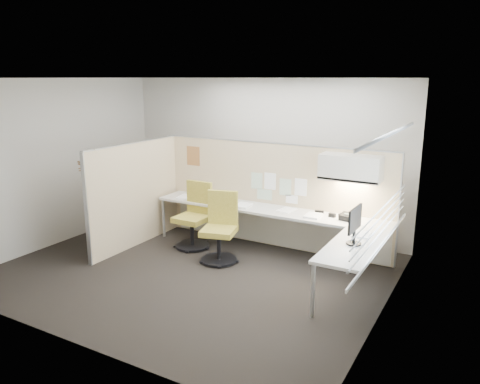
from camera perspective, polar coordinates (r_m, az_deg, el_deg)
The scene contains 27 objects.
floor at distance 7.12m, azimuth -5.72°, elevation -9.53°, with size 5.50×4.50×0.01m, color black.
ceiling at distance 6.54m, azimuth -6.32°, elevation 13.69°, with size 5.50×4.50×0.01m, color white.
wall_back at distance 8.59m, azimuth 2.69°, elevation 4.36°, with size 5.50×0.02×2.80m, color beige.
wall_front at distance 5.09m, azimuth -20.78°, elevation -3.21°, with size 5.50×0.02×2.80m, color beige.
wall_left at distance 8.56m, azimuth -21.26°, elevation 3.40°, with size 0.02×4.50×2.80m, color beige.
wall_right at distance 5.61m, azimuth 17.61°, elevation -1.40°, with size 0.02×4.50×2.80m, color beige.
window_pane at distance 5.58m, azimuth 17.47°, elevation 0.11°, with size 0.01×2.80×1.30m, color #ACBCC8.
partition_back at distance 7.89m, azimuth 4.09°, elevation -0.40°, with size 4.10×0.06×1.75m, color beige.
partition_left at distance 8.11m, azimuth -12.56°, elevation -0.32°, with size 0.06×2.20×1.75m, color beige.
desk at distance 7.40m, azimuth 5.15°, elevation -3.60°, with size 4.00×2.07×0.73m.
overhead_bin at distance 7.10m, azimuth 13.34°, elevation 2.90°, with size 0.90×0.36×0.38m, color beige.
task_light_strip at distance 7.14m, azimuth 13.25°, elevation 1.24°, with size 0.60×0.06×0.02m, color #FFEABF.
pinned_papers at distance 7.79m, azimuth 4.53°, elevation 0.60°, with size 1.01×0.00×0.47m.
poster at distance 8.54m, azimuth -5.72°, elevation 4.39°, with size 0.28×0.00×0.35m, color orange.
chair_left at distance 7.93m, azimuth -5.57°, elevation -3.11°, with size 0.57×0.57×1.09m.
chair_right at distance 7.31m, azimuth -2.44°, elevation -4.60°, with size 0.61×0.63×1.07m.
monitor at distance 6.10m, azimuth 13.82°, elevation -3.72°, with size 0.19×0.47×0.49m.
phone at distance 7.17m, azimuth 12.89°, elevation -2.97°, with size 0.24×0.22×0.12m.
stapler at distance 7.44m, azimuth 9.65°, elevation -2.43°, with size 0.14×0.04×0.05m, color black.
tape_dispenser at distance 7.28m, azimuth 11.16°, elevation -2.80°, with size 0.10×0.06×0.06m, color black.
coat_hook at distance 7.42m, azimuth -17.96°, elevation 2.37°, with size 0.18×0.43×1.29m.
paper_stack_0 at distance 8.35m, azimuth -6.65°, elevation -0.59°, with size 0.23×0.30×0.03m, color white.
paper_stack_1 at distance 8.17m, azimuth -3.02°, elevation -0.87°, with size 0.23×0.30×0.02m, color white.
paper_stack_2 at distance 7.72m, azimuth 0.40°, elevation -1.68°, with size 0.23×0.30×0.04m, color white.
paper_stack_3 at distance 7.54m, azimuth 5.72°, elevation -2.21°, with size 0.23×0.30×0.01m, color white.
paper_stack_4 at distance 7.27m, azimuth 8.92°, elevation -2.87°, with size 0.23×0.30×0.03m, color white.
paper_stack_5 at distance 6.58m, azimuth 14.56°, elevation -5.01°, with size 0.23×0.30×0.02m, color white.
Camera 1 is at (3.80, -5.33, 2.81)m, focal length 35.00 mm.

